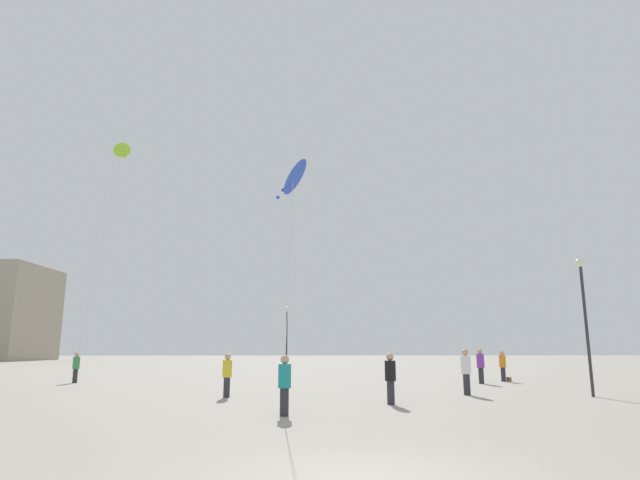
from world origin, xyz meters
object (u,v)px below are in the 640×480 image
at_px(person_in_black, 390,376).
at_px(lamppost_west, 584,304).
at_px(handbag_beside_flyer, 509,379).
at_px(lamppost_east, 287,329).
at_px(kite_lime_diamond, 121,152).
at_px(person_in_orange, 503,365).
at_px(person_in_yellow, 227,373).
at_px(kite_cobalt_diamond, 293,177).
at_px(person_in_white, 466,370).
at_px(person_in_teal, 285,382).
at_px(person_in_purple, 481,364).
at_px(person_in_green, 76,366).

distance_m(person_in_black, lamppost_west, 9.22).
bearing_deg(handbag_beside_flyer, lamppost_east, 139.39).
bearing_deg(kite_lime_diamond, person_in_black, -43.64).
relative_size(person_in_orange, lamppost_east, 0.34).
distance_m(person_in_yellow, kite_cobalt_diamond, 9.47).
distance_m(person_in_white, lamppost_west, 5.46).
xyz_separation_m(person_in_teal, lamppost_east, (-0.64, 27.15, 2.51)).
bearing_deg(person_in_teal, person_in_black, -133.06).
bearing_deg(person_in_purple, person_in_orange, 125.14).
distance_m(person_in_yellow, person_in_purple, 14.87).
height_order(person_in_orange, person_in_black, person_in_orange).
xyz_separation_m(person_in_orange, lamppost_west, (-0.26, -10.06, 2.69)).
bearing_deg(person_in_purple, lamppost_west, 1.78).
xyz_separation_m(person_in_green, person_in_black, (15.51, -12.24, 0.02)).
xyz_separation_m(person_in_yellow, kite_cobalt_diamond, (2.60, -7.10, 5.71)).
bearing_deg(person_in_orange, lamppost_west, -152.00).
xyz_separation_m(person_in_green, lamppost_east, (11.36, 11.87, 2.50)).
xyz_separation_m(kite_cobalt_diamond, lamppost_east, (-0.84, 28.28, -3.19)).
distance_m(person_in_white, kite_cobalt_diamond, 11.89).
height_order(person_in_teal, kite_lime_diamond, kite_lime_diamond).
bearing_deg(lamppost_east, person_in_white, -69.00).
xyz_separation_m(person_in_black, handbag_beside_flyer, (9.02, 12.82, -0.81)).
relative_size(kite_cobalt_diamond, kite_lime_diamond, 0.44).
relative_size(kite_lime_diamond, lamppost_east, 2.61).
bearing_deg(person_in_orange, person_in_black, 175.22).
bearing_deg(person_in_teal, handbag_beside_flyer, -122.19).
relative_size(person_in_teal, kite_cobalt_diamond, 0.28).
height_order(person_in_orange, kite_cobalt_diamond, kite_cobalt_diamond).
bearing_deg(person_in_green, kite_lime_diamond, 175.61).
distance_m(person_in_green, kite_lime_diamond, 13.35).
relative_size(person_in_black, lamppost_east, 0.33).
bearing_deg(lamppost_east, person_in_orange, -41.63).
height_order(person_in_white, kite_cobalt_diamond, kite_cobalt_diamond).
relative_size(lamppost_west, handbag_beside_flyer, 17.18).
xyz_separation_m(person_in_orange, person_in_teal, (-12.18, -15.75, -0.04)).
relative_size(person_in_orange, person_in_yellow, 1.05).
bearing_deg(person_in_yellow, kite_lime_diamond, 111.35).
xyz_separation_m(kite_lime_diamond, handbag_beside_flyer, (23.56, -1.04, -14.01)).
xyz_separation_m(person_in_teal, person_in_black, (3.51, 3.03, 0.02)).
relative_size(person_in_white, person_in_purple, 0.99).
relative_size(person_in_green, lamppost_east, 0.33).
relative_size(lamppost_east, lamppost_west, 0.93).
height_order(person_in_orange, person_in_green, person_in_orange).
bearing_deg(handbag_beside_flyer, kite_lime_diamond, 177.46).
distance_m(person_in_white, person_in_green, 21.08).
bearing_deg(lamppost_east, person_in_teal, -88.64).
distance_m(person_in_orange, person_in_purple, 2.76).
distance_m(person_in_yellow, kite_lime_diamond, 19.20).
relative_size(person_in_purple, handbag_beside_flyer, 5.78).
bearing_deg(kite_cobalt_diamond, person_in_teal, 99.74).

